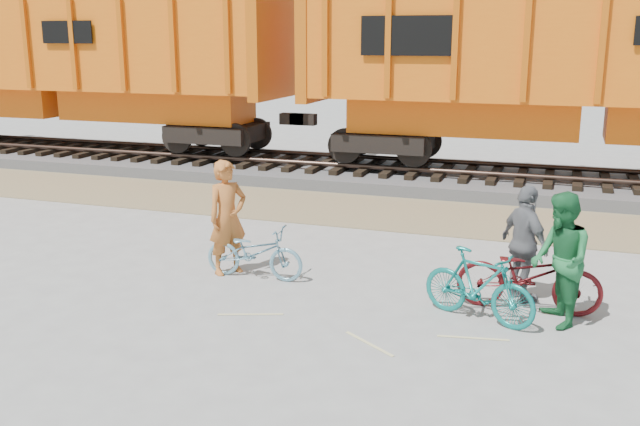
# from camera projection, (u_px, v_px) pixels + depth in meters

# --- Properties ---
(ground) EXTENTS (120.00, 120.00, 0.00)m
(ground) POSITION_uv_depth(u_px,v_px,m) (337.00, 303.00, 10.21)
(ground) COLOR #9E9E99
(ground) RESTS_ON ground
(gravel_strip) EXTENTS (120.00, 3.00, 0.02)m
(gravel_strip) POSITION_uv_depth(u_px,v_px,m) (416.00, 215.00, 15.25)
(gravel_strip) COLOR #907D59
(gravel_strip) RESTS_ON ground
(ballast_bed) EXTENTS (120.00, 4.00, 0.30)m
(ballast_bed) POSITION_uv_depth(u_px,v_px,m) (443.00, 179.00, 18.43)
(ballast_bed) COLOR slate
(ballast_bed) RESTS_ON ground
(track) EXTENTS (120.00, 2.60, 0.24)m
(track) POSITION_uv_depth(u_px,v_px,m) (444.00, 166.00, 18.35)
(track) COLOR black
(track) RESTS_ON ballast_bed
(hopper_car_left) EXTENTS (14.00, 3.13, 4.65)m
(hopper_car_left) POSITION_uv_depth(u_px,v_px,m) (65.00, 61.00, 21.40)
(hopper_car_left) COLOR black
(hopper_car_left) RESTS_ON track
(hopper_car_center) EXTENTS (14.00, 3.13, 4.65)m
(hopper_car_center) POSITION_uv_depth(u_px,v_px,m) (598.00, 68.00, 16.63)
(hopper_car_center) COLOR black
(hopper_car_center) RESTS_ON track
(bicycle_blue) EXTENTS (1.62, 0.60, 0.85)m
(bicycle_blue) POSITION_uv_depth(u_px,v_px,m) (254.00, 252.00, 11.19)
(bicycle_blue) COLOR #699DB2
(bicycle_blue) RESTS_ON ground
(bicycle_teal) EXTENTS (1.69, 1.03, 0.98)m
(bicycle_teal) POSITION_uv_depth(u_px,v_px,m) (479.00, 286.00, 9.49)
(bicycle_teal) COLOR #107670
(bicycle_teal) RESTS_ON ground
(bicycle_maroon) EXTENTS (1.97, 0.71, 1.03)m
(bicycle_maroon) POSITION_uv_depth(u_px,v_px,m) (529.00, 275.00, 9.82)
(bicycle_maroon) COLOR #500E12
(bicycle_maroon) RESTS_ON ground
(person_solo) EXTENTS (0.74, 0.80, 1.84)m
(person_solo) POSITION_uv_depth(u_px,v_px,m) (228.00, 218.00, 11.33)
(person_solo) COLOR #B76429
(person_solo) RESTS_ON ground
(person_man) EXTENTS (0.92, 1.04, 1.78)m
(person_man) POSITION_uv_depth(u_px,v_px,m) (560.00, 260.00, 9.26)
(person_man) COLOR #1D6936
(person_man) RESTS_ON ground
(person_woman) EXTENTS (0.95, 1.03, 1.70)m
(person_woman) POSITION_uv_depth(u_px,v_px,m) (525.00, 244.00, 10.14)
(person_woman) COLOR slate
(person_woman) RESTS_ON ground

